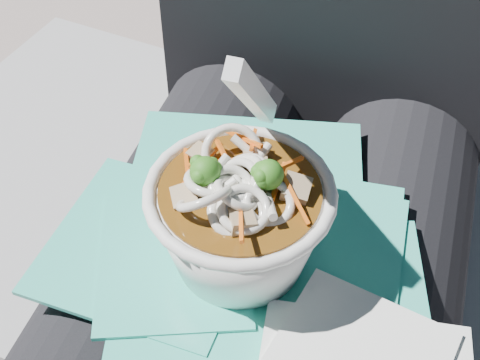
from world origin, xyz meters
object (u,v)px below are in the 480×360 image
(stone_ledge, at_px, (283,346))
(lap, at_px, (254,313))
(plastic_bag, at_px, (249,248))
(person_body, at_px, (283,217))
(udon_bowl, at_px, (240,214))

(stone_ledge, relative_size, lap, 2.08)
(plastic_bag, bearing_deg, person_body, 85.86)
(stone_ledge, relative_size, person_body, 1.00)
(plastic_bag, xyz_separation_m, udon_bowl, (-0.00, -0.01, 0.05))
(person_body, bearing_deg, lap, -90.00)
(person_body, xyz_separation_m, udon_bowl, (-0.01, -0.10, 0.11))
(stone_ledge, xyz_separation_m, plastic_bag, (-0.01, -0.15, 0.39))
(lap, height_order, person_body, person_body)
(plastic_bag, bearing_deg, udon_bowl, -100.78)
(stone_ledge, distance_m, plastic_bag, 0.42)
(stone_ledge, bearing_deg, plastic_bag, -92.51)
(plastic_bag, distance_m, udon_bowl, 0.06)
(plastic_bag, bearing_deg, stone_ledge, 87.49)
(stone_ledge, bearing_deg, person_body, -90.00)
(stone_ledge, xyz_separation_m, lap, (0.00, -0.15, 0.30))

